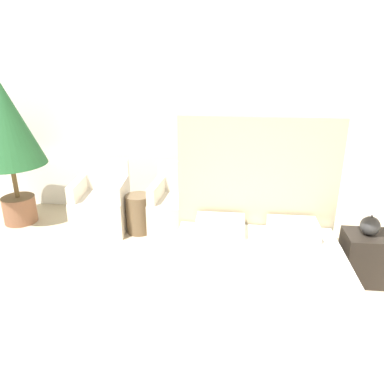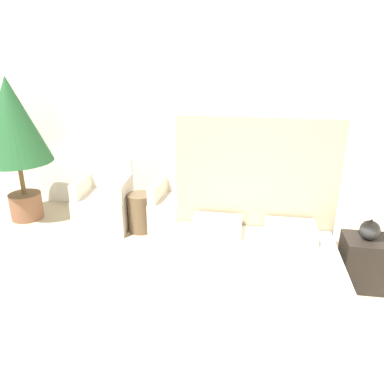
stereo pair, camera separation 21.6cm
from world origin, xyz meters
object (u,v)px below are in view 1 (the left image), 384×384
Objects in this scene: bed at (259,291)px; armchair_near_window_right at (179,211)px; nightstand at (367,258)px; potted_palm at (5,129)px; table_lamp at (374,206)px; armchair_near_window_left at (101,207)px; side_table at (139,214)px.

armchair_near_window_right is at bearing 119.59° from bed.
armchair_near_window_right is at bearing 156.57° from nightstand.
potted_palm reaches higher than armchair_near_window_right.
armchair_near_window_right is 0.45× the size of potted_palm.
nightstand is at bearing -8.57° from table_lamp.
table_lamp is at bearing -12.72° from potted_palm.
nightstand is at bearing -19.18° from armchair_near_window_right.
nightstand is (3.04, -0.88, -0.04)m from armchair_near_window_left.
table_lamp reaches higher than nightstand.
table_lamp is (-0.02, 0.00, 0.56)m from nightstand.
armchair_near_window_right reaches higher than nightstand.
nightstand is at bearing -20.14° from armchair_near_window_left.
bed reaches higher than side_table.
armchair_near_window_left is 0.51m from side_table.
nightstand is 2.66m from side_table.
nightstand is at bearing -18.16° from side_table.
potted_palm is at bearing 175.93° from side_table.
nightstand is (4.22, -0.95, -1.03)m from potted_palm.
armchair_near_window_left is at bearing 163.85° from table_lamp.
side_table is at bearing 132.32° from bed.
table_lamp is at bearing -19.33° from armchair_near_window_right.
potted_palm reaches higher than armchair_near_window_left.
nightstand is 1.02× the size of side_table.
potted_palm is at bearing 151.62° from bed.
bed is 1.33m from nightstand.
armchair_near_window_right is 0.51m from side_table.
potted_palm reaches higher than nightstand.
armchair_near_window_right is at bearing -4.04° from armchair_near_window_left.
bed is at bearing -43.84° from armchair_near_window_left.
armchair_near_window_left is 3.18m from table_lamp.
table_lamp reaches higher than side_table.
armchair_near_window_left is 0.45× the size of potted_palm.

